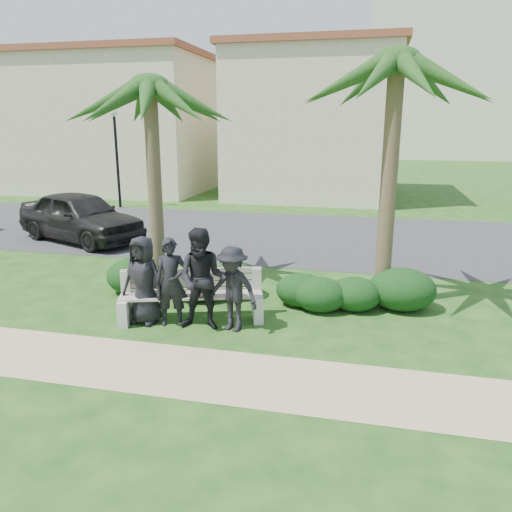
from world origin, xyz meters
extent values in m
plane|color=#174213|center=(0.00, 0.00, 0.00)|extent=(160.00, 160.00, 0.00)
cube|color=tan|center=(0.00, -1.80, 0.00)|extent=(30.00, 1.60, 0.01)
cube|color=#2D2D30|center=(0.00, 8.00, 0.00)|extent=(160.00, 8.00, 0.01)
cube|color=#C4B993|center=(-12.00, 18.00, 3.50)|extent=(10.00, 8.00, 7.00)
cube|color=brown|center=(-12.00, 18.00, 7.15)|extent=(10.40, 8.40, 0.30)
cube|color=#C4B993|center=(-1.00, 18.00, 3.50)|extent=(8.00, 8.00, 7.00)
cube|color=brown|center=(-1.00, 18.00, 7.15)|extent=(8.40, 8.40, 0.30)
cube|color=beige|center=(14.00, 55.00, 10.00)|extent=(26.00, 18.00, 20.00)
cylinder|color=black|center=(-9.00, 12.00, 2.00)|extent=(0.12, 0.12, 4.00)
sphere|color=white|center=(-9.00, 12.00, 4.11)|extent=(0.36, 0.36, 0.36)
cube|color=#A59A8A|center=(-1.20, 0.10, 0.50)|extent=(2.75, 1.38, 0.04)
cube|color=#A59A8A|center=(-1.20, 0.37, 0.78)|extent=(2.58, 0.84, 0.31)
cube|color=beige|center=(-2.45, 0.10, 0.25)|extent=(0.35, 0.64, 0.49)
cube|color=beige|center=(0.06, 0.10, 0.25)|extent=(0.35, 0.64, 0.49)
imported|color=black|center=(-2.03, -0.15, 0.84)|extent=(0.88, 0.63, 1.67)
imported|color=black|center=(-1.49, -0.13, 0.83)|extent=(0.70, 0.57, 1.66)
imported|color=black|center=(-0.87, -0.17, 0.94)|extent=(0.96, 0.77, 1.88)
imported|color=black|center=(-0.33, -0.12, 0.78)|extent=(1.13, 0.84, 1.56)
ellipsoid|color=black|center=(-3.01, 1.37, 0.41)|extent=(1.25, 1.03, 0.81)
ellipsoid|color=black|center=(-1.52, 1.32, 0.39)|extent=(1.19, 0.98, 0.78)
ellipsoid|color=black|center=(-0.82, 1.68, 0.37)|extent=(1.15, 0.95, 0.75)
ellipsoid|color=black|center=(0.71, 1.43, 0.35)|extent=(1.06, 0.88, 0.69)
ellipsoid|color=black|center=(1.11, 1.23, 0.35)|extent=(1.08, 0.89, 0.70)
ellipsoid|color=black|center=(2.71, 1.70, 0.44)|extent=(1.34, 1.11, 0.87)
ellipsoid|color=black|center=(1.78, 1.43, 0.35)|extent=(1.06, 0.88, 0.69)
cylinder|color=brown|center=(-2.82, 2.27, 2.22)|extent=(0.32, 0.32, 4.43)
cylinder|color=brown|center=(2.32, 1.89, 2.38)|extent=(0.32, 0.32, 4.77)
imported|color=black|center=(-6.99, 5.68, 0.79)|extent=(5.00, 3.47, 1.58)
camera|label=1|loc=(2.02, -8.27, 3.65)|focal=35.00mm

